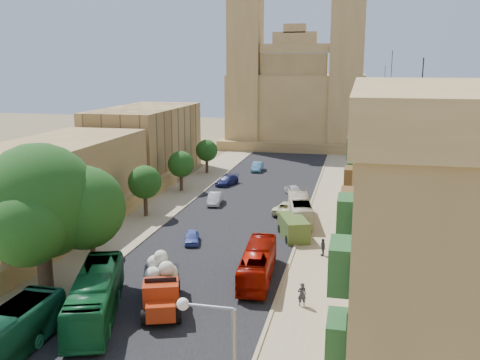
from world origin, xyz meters
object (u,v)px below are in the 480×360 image
at_px(street_tree_b, 145,182).
at_px(bus_green_north, 96,296).
at_px(car_cream, 289,208).
at_px(car_white_b, 293,190).
at_px(red_truck, 161,285).
at_px(bus_red_east, 258,264).
at_px(street_tree_d, 207,151).
at_px(car_blue_b, 257,167).
at_px(car_white_a, 215,199).
at_px(olive_pickup, 293,228).
at_px(pedestrian_c, 323,247).
at_px(street_tree_a, 91,218).
at_px(ficus_tree, 41,206).
at_px(car_dkblue, 227,180).
at_px(church, 297,98).
at_px(bus_cream_east, 300,209).
at_px(pedestrian_a, 302,294).
at_px(street_tree_c, 181,164).
at_px(car_blue_a, 192,237).

height_order(street_tree_b, bus_green_north, street_tree_b).
height_order(car_cream, car_white_b, car_cream).
distance_m(red_truck, bus_red_east, 8.23).
bearing_deg(street_tree_d, car_blue_b, 21.90).
bearing_deg(car_white_a, olive_pickup, -52.00).
height_order(street_tree_d, car_cream, street_tree_d).
height_order(car_white_b, pedestrian_c, pedestrian_c).
height_order(bus_red_east, car_white_b, bus_red_east).
relative_size(street_tree_a, car_white_a, 1.16).
bearing_deg(car_cream, ficus_tree, 74.33).
distance_m(street_tree_d, car_dkblue, 9.46).
bearing_deg(church, olive_pickup, -83.67).
distance_m(church, car_white_a, 49.26).
height_order(bus_green_north, car_cream, bus_green_north).
height_order(olive_pickup, bus_cream_east, bus_cream_east).
relative_size(street_tree_a, pedestrian_a, 2.81).
relative_size(street_tree_c, car_blue_a, 1.62).
height_order(street_tree_b, bus_red_east, street_tree_b).
xyz_separation_m(ficus_tree, car_blue_b, (6.61, 46.89, -5.72)).
distance_m(street_tree_a, bus_red_east, 15.39).
distance_m(street_tree_b, car_blue_a, 11.18).
height_order(bus_cream_east, car_cream, bus_cream_east).
distance_m(ficus_tree, bus_red_east, 16.28).
xyz_separation_m(street_tree_d, car_blue_b, (7.21, 2.90, -2.70)).
xyz_separation_m(car_white_a, car_cream, (8.99, -2.25, 0.01)).
bearing_deg(ficus_tree, car_blue_b, 81.97).
height_order(street_tree_d, bus_green_north, street_tree_d).
bearing_deg(street_tree_b, street_tree_a, -90.00).
xyz_separation_m(street_tree_d, car_white_a, (6.01, -17.68, -2.71)).
height_order(street_tree_b, pedestrian_a, street_tree_b).
height_order(street_tree_a, bus_green_north, street_tree_a).
bearing_deg(bus_cream_east, olive_pickup, 79.89).
bearing_deg(red_truck, car_blue_a, 98.78).
bearing_deg(olive_pickup, car_white_b, 97.18).
distance_m(red_truck, car_blue_b, 47.70).
height_order(street_tree_a, car_white_a, street_tree_a).
bearing_deg(street_tree_a, bus_red_east, -9.63).
height_order(church, car_blue_a, church).
xyz_separation_m(street_tree_d, car_white_b, (14.36, -11.03, -2.73)).
height_order(street_tree_d, car_blue_b, street_tree_d).
relative_size(church, olive_pickup, 6.98).
bearing_deg(car_white_a, pedestrian_c, -54.81).
height_order(olive_pickup, car_cream, olive_pickup).
relative_size(bus_green_north, pedestrian_c, 6.84).
bearing_deg(olive_pickup, car_blue_a, -158.12).
bearing_deg(car_cream, red_truck, 93.02).
relative_size(street_tree_b, street_tree_d, 1.10).
distance_m(ficus_tree, car_white_b, 36.19).
relative_size(street_tree_a, bus_cream_east, 0.53).
bearing_deg(pedestrian_c, church, 163.79).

